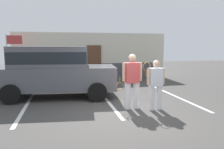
% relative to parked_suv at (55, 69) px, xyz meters
% --- Properties ---
extents(ground_plane, '(40.00, 40.00, 0.00)m').
position_rel_parked_suv_xyz_m(ground_plane, '(2.16, -2.63, -1.15)').
color(ground_plane, '#423F3D').
extents(parking_stripe_0, '(0.12, 4.40, 0.01)m').
position_rel_parked_suv_xyz_m(parking_stripe_0, '(-0.98, -1.13, -1.14)').
color(parking_stripe_0, silver).
rests_on(parking_stripe_0, ground_plane).
extents(parking_stripe_1, '(0.12, 4.40, 0.01)m').
position_rel_parked_suv_xyz_m(parking_stripe_1, '(1.93, -1.13, -1.14)').
color(parking_stripe_1, silver).
rests_on(parking_stripe_1, ground_plane).
extents(parking_stripe_2, '(0.12, 4.40, 0.01)m').
position_rel_parked_suv_xyz_m(parking_stripe_2, '(4.83, -1.13, -1.14)').
color(parking_stripe_2, silver).
rests_on(parking_stripe_2, ground_plane).
extents(house_frontage, '(9.29, 0.40, 2.85)m').
position_rel_parked_suv_xyz_m(house_frontage, '(2.16, 4.26, 0.19)').
color(house_frontage, beige).
rests_on(house_frontage, ground_plane).
extents(parked_suv, '(4.78, 2.57, 2.05)m').
position_rel_parked_suv_xyz_m(parked_suv, '(0.00, 0.00, 0.00)').
color(parked_suv, '#4C4F54').
rests_on(parked_suv, ground_plane).
extents(tennis_player_man, '(0.93, 0.28, 1.81)m').
position_rel_parked_suv_xyz_m(tennis_player_man, '(2.51, -2.27, -0.21)').
color(tennis_player_man, white).
rests_on(tennis_player_man, ground_plane).
extents(tennis_player_woman, '(0.74, 0.26, 1.62)m').
position_rel_parked_suv_xyz_m(tennis_player_woman, '(3.22, -2.56, -0.30)').
color(tennis_player_woman, white).
rests_on(tennis_player_woman, ground_plane).
extents(potted_plant_by_porch, '(0.60, 0.60, 0.79)m').
position_rel_parked_suv_xyz_m(potted_plant_by_porch, '(4.43, 3.05, -0.70)').
color(potted_plant_by_porch, gray).
rests_on(potted_plant_by_porch, ground_plane).
extents(flag_pole, '(0.80, 0.05, 2.66)m').
position_rel_parked_suv_xyz_m(flag_pole, '(-2.30, 3.28, 0.72)').
color(flag_pole, silver).
rests_on(flag_pole, ground_plane).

